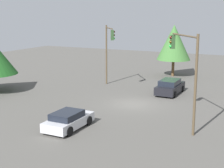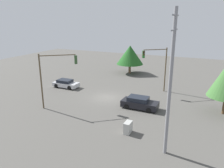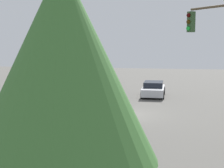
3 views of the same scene
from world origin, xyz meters
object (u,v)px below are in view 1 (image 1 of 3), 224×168
(sedan_silver, at_px, (68,120))
(traffic_signal_main, at_px, (109,45))
(traffic_signal_cross, at_px, (186,63))
(sedan_dark, at_px, (170,87))

(sedan_silver, xyz_separation_m, traffic_signal_main, (3.86, -13.90, 3.96))
(traffic_signal_main, height_order, traffic_signal_cross, traffic_signal_cross)
(traffic_signal_main, xyz_separation_m, traffic_signal_cross, (-11.15, 9.90, 0.12))
(sedan_dark, height_order, traffic_signal_main, traffic_signal_main)
(sedan_dark, distance_m, traffic_signal_main, 8.16)
(sedan_dark, bearing_deg, sedan_silver, -103.68)
(sedan_dark, distance_m, sedan_silver, 14.01)
(sedan_silver, relative_size, traffic_signal_main, 0.62)
(sedan_dark, bearing_deg, traffic_signal_main, 177.73)
(sedan_dark, distance_m, traffic_signal_cross, 11.15)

